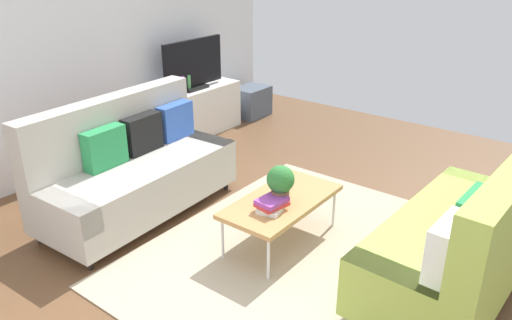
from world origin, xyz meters
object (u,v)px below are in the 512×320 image
at_px(couch_beige, 134,168).
at_px(vase_0, 157,93).
at_px(couch_green, 466,238).
at_px(tv_console, 195,112).
at_px(storage_trunk, 251,102).
at_px(bottle_1, 189,83).
at_px(vase_1, 168,89).
at_px(bottle_0, 182,85).
at_px(tv, 193,65).
at_px(coffee_table, 282,202).
at_px(table_book_0, 272,208).
at_px(potted_plant, 281,183).

height_order(couch_beige, vase_0, couch_beige).
distance_m(couch_green, tv_console, 4.05).
height_order(storage_trunk, bottle_1, bottle_1).
xyz_separation_m(couch_green, vase_1, (0.81, 3.92, 0.27)).
bearing_deg(bottle_1, vase_0, 168.93).
bearing_deg(couch_green, bottle_0, 78.20).
xyz_separation_m(storage_trunk, vase_0, (-1.68, 0.15, 0.48)).
bearing_deg(couch_green, vase_1, 80.73).
height_order(vase_0, bottle_0, bottle_0).
distance_m(couch_green, vase_1, 4.01).
bearing_deg(couch_beige, storage_trunk, -165.19).
distance_m(tv_console, bottle_0, 0.49).
bearing_deg(tv, couch_beige, -151.78).
height_order(tv_console, bottle_1, bottle_1).
height_order(coffee_table, vase_1, vase_1).
bearing_deg(tv, vase_0, 173.12).
distance_m(couch_beige, table_book_0, 1.48).
xyz_separation_m(couch_green, storage_trunk, (2.30, 3.77, -0.23)).
height_order(couch_beige, couch_green, same).
relative_size(tv, bottle_1, 4.65).
bearing_deg(bottle_0, storage_trunk, -2.58).
bearing_deg(couch_beige, tv_console, -153.77).
bearing_deg(couch_green, potted_plant, 106.80).
height_order(vase_1, bottle_1, bottle_1).
height_order(coffee_table, bottle_0, bottle_0).
bearing_deg(bottle_0, bottle_1, 0.00).
bearing_deg(vase_1, bottle_1, -18.31).
bearing_deg(potted_plant, vase_1, 65.32).
xyz_separation_m(vase_1, bottle_0, (0.16, -0.09, 0.04)).
xyz_separation_m(coffee_table, vase_0, (0.90, 2.50, 0.31)).
bearing_deg(potted_plant, vase_0, 68.92).
height_order(couch_green, bottle_1, couch_green).
relative_size(table_book_0, vase_0, 1.88).
height_order(potted_plant, table_book_0, potted_plant).
distance_m(tv_console, bottle_1, 0.45).
xyz_separation_m(tv, vase_0, (-0.58, 0.07, -0.25)).
relative_size(couch_green, bottle_0, 8.65).
xyz_separation_m(couch_beige, coffee_table, (0.39, -1.42, -0.06)).
bearing_deg(bottle_0, vase_0, 165.45).
distance_m(tv_console, vase_0, 0.70).
height_order(couch_green, coffee_table, couch_green).
relative_size(vase_1, bottle_1, 0.68).
xyz_separation_m(tv, bottle_1, (-0.12, -0.02, -0.20)).
xyz_separation_m(couch_beige, bottle_0, (1.64, 0.98, 0.30)).
height_order(table_book_0, bottle_0, bottle_0).
height_order(coffee_table, storage_trunk, storage_trunk).
bearing_deg(vase_1, potted_plant, -114.68).
relative_size(tv, storage_trunk, 1.92).
distance_m(tv, bottle_0, 0.31).
xyz_separation_m(tv_console, table_book_0, (-1.68, -2.49, 0.12)).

